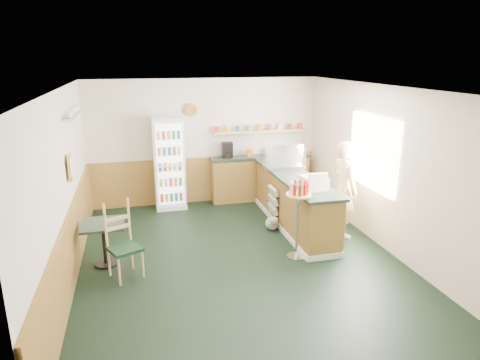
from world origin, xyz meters
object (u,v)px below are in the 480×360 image
object	(u,v)px
display_case	(284,157)
cash_register	(314,183)
condiment_stand	(298,207)
cafe_chair	(124,237)
cafe_table	(104,236)
drinks_fridge	(169,163)
shopkeeper	(344,189)

from	to	relation	value
display_case	cash_register	xyz separation A→B (m)	(0.00, -1.46, -0.11)
condiment_stand	cafe_chair	world-z (taller)	condiment_stand
cafe_table	drinks_fridge	bearing A→B (deg)	63.31
drinks_fridge	cafe_table	world-z (taller)	drinks_fridge
display_case	cash_register	distance (m)	1.46
cash_register	cafe_chair	size ratio (longest dim) A/B	0.35
cafe_table	condiment_stand	bearing A→B (deg)	-8.94
condiment_stand	shopkeeper	bearing A→B (deg)	29.74
cafe_table	shopkeeper	bearing A→B (deg)	2.35
shopkeeper	cafe_table	size ratio (longest dim) A/B	2.50
condiment_stand	cafe_chair	bearing A→B (deg)	178.13
drinks_fridge	condiment_stand	xyz separation A→B (m)	(1.75, -2.92, -0.11)
cafe_chair	shopkeeper	bearing A→B (deg)	-16.39
shopkeeper	condiment_stand	size ratio (longest dim) A/B	1.38
shopkeeper	cafe_chair	xyz separation A→B (m)	(-3.79, -0.55, -0.28)
display_case	cafe_chair	bearing A→B (deg)	-150.35
cash_register	shopkeeper	xyz separation A→B (m)	(0.70, 0.25, -0.25)
cafe_table	cafe_chair	size ratio (longest dim) A/B	0.61
display_case	shopkeeper	distance (m)	1.44
condiment_stand	cafe_table	bearing A→B (deg)	171.06
condiment_stand	cafe_chair	xyz separation A→B (m)	(-2.67, 0.09, -0.26)
cafe_table	cafe_chair	bearing A→B (deg)	-50.84
cash_register	drinks_fridge	bearing A→B (deg)	124.78
condiment_stand	cafe_chair	size ratio (longest dim) A/B	1.11
cash_register	shopkeeper	bearing A→B (deg)	13.75
drinks_fridge	display_case	xyz separation A→B (m)	(2.17, -1.07, 0.26)
cash_register	shopkeeper	distance (m)	0.78
cash_register	cafe_chair	xyz separation A→B (m)	(-3.09, -0.30, -0.53)
display_case	cash_register	world-z (taller)	display_case
display_case	condiment_stand	distance (m)	1.93
cash_register	shopkeeper	size ratio (longest dim) A/B	0.23
condiment_stand	cafe_table	size ratio (longest dim) A/B	1.81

